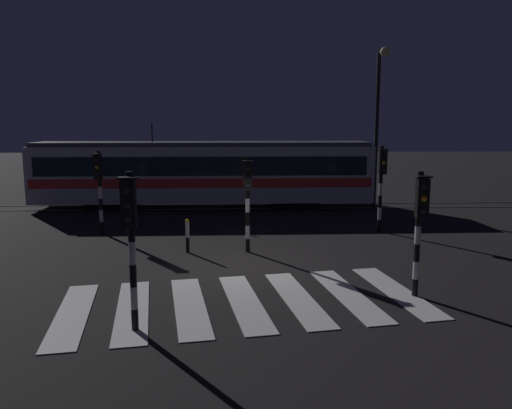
# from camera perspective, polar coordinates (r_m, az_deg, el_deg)

# --- Properties ---
(ground_plane) EXTENTS (120.00, 120.00, 0.00)m
(ground_plane) POSITION_cam_1_polar(r_m,az_deg,el_deg) (14.83, -1.55, -7.10)
(ground_plane) COLOR black
(rail_near) EXTENTS (80.00, 0.12, 0.03)m
(rail_near) POSITION_cam_1_polar(r_m,az_deg,el_deg) (24.72, -2.00, -0.50)
(rail_near) COLOR #59595E
(rail_near) RESTS_ON ground
(rail_far) EXTENTS (80.00, 0.12, 0.03)m
(rail_far) POSITION_cam_1_polar(r_m,az_deg,el_deg) (26.14, -2.04, 0.02)
(rail_far) COLOR #59595E
(rail_far) RESTS_ON ground
(crosswalk_zebra) EXTENTS (8.88, 5.21, 0.02)m
(crosswalk_zebra) POSITION_cam_1_polar(r_m,az_deg,el_deg) (12.07, -1.28, -10.88)
(crosswalk_zebra) COLOR silver
(crosswalk_zebra) RESTS_ON ground
(traffic_light_corner_far_right) EXTENTS (0.36, 0.42, 3.30)m
(traffic_light_corner_far_right) POSITION_cam_1_polar(r_m,az_deg,el_deg) (19.78, 13.97, 3.14)
(traffic_light_corner_far_right) COLOR black
(traffic_light_corner_far_right) RESTS_ON ground
(traffic_light_median_centre) EXTENTS (0.36, 0.42, 3.08)m
(traffic_light_median_centre) POSITION_cam_1_polar(r_m,az_deg,el_deg) (16.09, -0.94, 1.59)
(traffic_light_median_centre) COLOR black
(traffic_light_median_centre) RESTS_ON ground
(traffic_light_kerb_mid_left) EXTENTS (0.36, 0.42, 3.23)m
(traffic_light_kerb_mid_left) POSITION_cam_1_polar(r_m,az_deg,el_deg) (10.11, -13.96, -2.62)
(traffic_light_kerb_mid_left) COLOR black
(traffic_light_kerb_mid_left) RESTS_ON ground
(traffic_light_corner_near_right) EXTENTS (0.36, 0.42, 3.04)m
(traffic_light_corner_near_right) POSITION_cam_1_polar(r_m,az_deg,el_deg) (12.47, 17.99, -1.21)
(traffic_light_corner_near_right) COLOR black
(traffic_light_corner_near_right) RESTS_ON ground
(traffic_light_corner_far_left) EXTENTS (0.36, 0.42, 3.14)m
(traffic_light_corner_far_left) POSITION_cam_1_polar(r_m,az_deg,el_deg) (19.77, -17.27, 2.70)
(traffic_light_corner_far_left) COLOR black
(traffic_light_corner_far_left) RESTS_ON ground
(street_lamp_trackside_right) EXTENTS (0.44, 1.21, 7.53)m
(street_lamp_trackside_right) POSITION_cam_1_polar(r_m,az_deg,el_deg) (24.81, 13.64, 10.26)
(street_lamp_trackside_right) COLOR black
(street_lamp_trackside_right) RESTS_ON ground
(tram) EXTENTS (16.66, 2.58, 4.15)m
(tram) POSITION_cam_1_polar(r_m,az_deg,el_deg) (25.24, -5.92, 3.63)
(tram) COLOR silver
(tram) RESTS_ON ground
(bollard_island_edge) EXTENTS (0.12, 0.12, 1.11)m
(bollard_island_edge) POSITION_cam_1_polar(r_m,az_deg,el_deg) (16.51, -7.72, -3.50)
(bollard_island_edge) COLOR black
(bollard_island_edge) RESTS_ON ground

